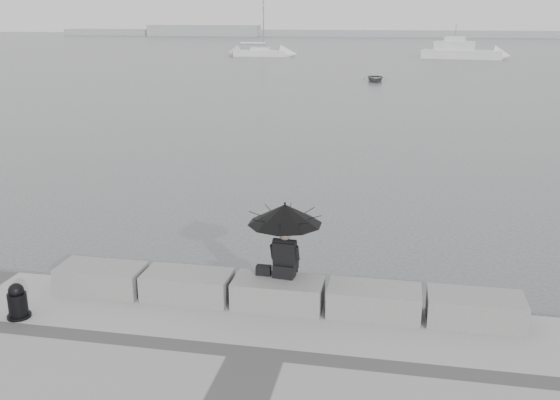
% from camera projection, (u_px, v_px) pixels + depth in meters
% --- Properties ---
extents(ground, '(360.00, 360.00, 0.00)m').
position_uv_depth(ground, '(283.00, 319.00, 11.79)').
color(ground, '#414446').
rests_on(ground, ground).
extents(stone_block_far_left, '(1.60, 0.80, 0.50)m').
position_uv_depth(stone_block_far_left, '(102.00, 278.00, 11.77)').
color(stone_block_far_left, slate).
rests_on(stone_block_far_left, promenade).
extents(stone_block_left, '(1.60, 0.80, 0.50)m').
position_uv_depth(stone_block_left, '(188.00, 285.00, 11.46)').
color(stone_block_left, slate).
rests_on(stone_block_left, promenade).
extents(stone_block_centre, '(1.60, 0.80, 0.50)m').
position_uv_depth(stone_block_centre, '(278.00, 293.00, 11.15)').
color(stone_block_centre, slate).
rests_on(stone_block_centre, promenade).
extents(stone_block_right, '(1.60, 0.80, 0.50)m').
position_uv_depth(stone_block_right, '(374.00, 301.00, 10.84)').
color(stone_block_right, slate).
rests_on(stone_block_right, promenade).
extents(stone_block_far_right, '(1.60, 0.80, 0.50)m').
position_uv_depth(stone_block_far_right, '(475.00, 309.00, 10.53)').
color(stone_block_far_right, slate).
rests_on(stone_block_far_right, promenade).
extents(seated_person, '(1.33, 1.33, 1.39)m').
position_uv_depth(seated_person, '(285.00, 221.00, 10.96)').
color(seated_person, black).
rests_on(seated_person, stone_block_centre).
extents(bag, '(0.27, 0.15, 0.17)m').
position_uv_depth(bag, '(264.00, 270.00, 11.29)').
color(bag, black).
rests_on(bag, stone_block_centre).
extents(mooring_bollard, '(0.40, 0.40, 0.64)m').
position_uv_depth(mooring_bollard, '(18.00, 303.00, 10.70)').
color(mooring_bollard, black).
rests_on(mooring_bollard, promenade).
extents(distant_landmass, '(180.00, 8.00, 2.80)m').
position_uv_depth(distant_landmass, '(364.00, 33.00, 158.36)').
color(distant_landmass, '#929497').
rests_on(distant_landmass, ground).
extents(sailboat_left, '(7.16, 2.56, 12.90)m').
position_uv_depth(sailboat_left, '(261.00, 52.00, 85.28)').
color(sailboat_left, white).
rests_on(sailboat_left, ground).
extents(motor_cruiser, '(10.34, 4.70, 4.50)m').
position_uv_depth(motor_cruiser, '(462.00, 52.00, 80.26)').
color(motor_cruiser, white).
rests_on(motor_cruiser, ground).
extents(dinghy, '(3.14, 1.55, 0.51)m').
position_uv_depth(dinghy, '(375.00, 78.00, 53.46)').
color(dinghy, slate).
rests_on(dinghy, ground).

